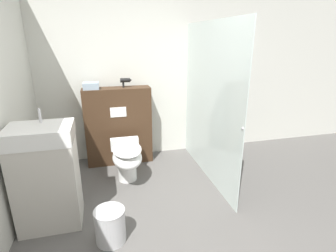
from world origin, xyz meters
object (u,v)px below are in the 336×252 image
at_px(hair_drier, 126,81).
at_px(waste_bin, 110,226).
at_px(sink_vanity, 47,177).
at_px(toilet, 127,158).

distance_m(hair_drier, waste_bin, 2.02).
relative_size(sink_vanity, hair_drier, 7.19).
height_order(toilet, hair_drier, hair_drier).
distance_m(toilet, waste_bin, 1.09).
relative_size(hair_drier, waste_bin, 0.50).
height_order(sink_vanity, waste_bin, sink_vanity).
xyz_separation_m(hair_drier, waste_bin, (-0.35, -1.68, -1.07)).
distance_m(toilet, hair_drier, 1.10).
xyz_separation_m(toilet, waste_bin, (-0.27, -1.05, -0.17)).
height_order(hair_drier, waste_bin, hair_drier).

